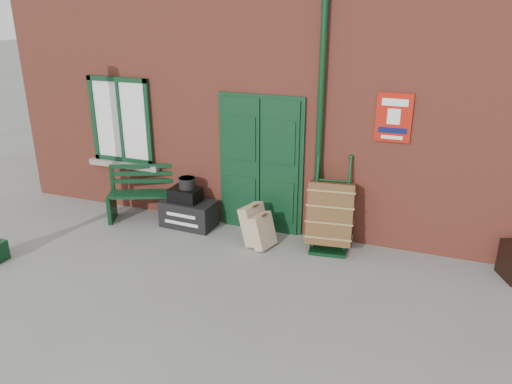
% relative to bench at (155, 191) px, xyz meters
% --- Properties ---
extents(ground, '(80.00, 80.00, 0.00)m').
position_rel_bench_xyz_m(ground, '(2.18, -1.26, -0.49)').
color(ground, gray).
rests_on(ground, ground).
extents(station_building, '(10.30, 4.30, 4.36)m').
position_rel_bench_xyz_m(station_building, '(2.17, 2.24, 1.67)').
color(station_building, '#9A4331').
rests_on(station_building, ground).
extents(bench, '(1.65, 1.08, 0.98)m').
position_rel_bench_xyz_m(bench, '(0.00, 0.00, 0.00)').
color(bench, '#0D321A').
rests_on(bench, ground).
extents(houdini_trunk, '(0.92, 0.54, 0.45)m').
position_rel_bench_xyz_m(houdini_trunk, '(0.70, -0.12, -0.27)').
color(houdini_trunk, black).
rests_on(houdini_trunk, ground).
extents(strongbox, '(0.51, 0.38, 0.23)m').
position_rel_bench_xyz_m(strongbox, '(0.65, -0.12, 0.07)').
color(strongbox, black).
rests_on(strongbox, houdini_trunk).
extents(hatbox, '(0.28, 0.28, 0.18)m').
position_rel_bench_xyz_m(hatbox, '(0.68, -0.09, 0.27)').
color(hatbox, black).
rests_on(hatbox, strongbox).
extents(suitcase_back, '(0.45, 0.52, 0.64)m').
position_rel_bench_xyz_m(suitcase_back, '(1.97, -0.33, -0.17)').
color(suitcase_back, tan).
rests_on(suitcase_back, ground).
extents(suitcase_front, '(0.39, 0.46, 0.55)m').
position_rel_bench_xyz_m(suitcase_front, '(2.15, -0.43, -0.22)').
color(suitcase_front, tan).
rests_on(suitcase_front, ground).
extents(porter_trolley, '(0.77, 0.82, 1.41)m').
position_rel_bench_xyz_m(porter_trolley, '(3.11, -0.03, 0.05)').
color(porter_trolley, '#0C3218').
rests_on(porter_trolley, ground).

